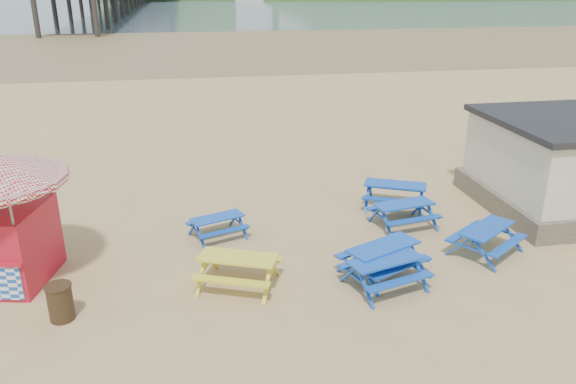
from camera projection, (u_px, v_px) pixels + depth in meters
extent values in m
plane|color=tan|center=(298.00, 240.00, 17.02)|extent=(400.00, 400.00, 0.00)
plane|color=olive|center=(210.00, 43.00, 67.54)|extent=(400.00, 400.00, 0.00)
plane|color=#4B5E6C|center=(192.00, 2.00, 173.18)|extent=(400.00, 400.00, 0.00)
cube|color=#063EB0|center=(217.00, 218.00, 16.99)|extent=(1.72, 1.14, 0.04)
cube|color=#063EB0|center=(211.00, 219.00, 17.51)|extent=(1.58, 0.77, 0.04)
cube|color=#063EB0|center=(225.00, 231.00, 16.65)|extent=(1.58, 0.77, 0.04)
cube|color=#063EB0|center=(395.00, 184.00, 19.15)|extent=(2.21, 1.61, 0.06)
cube|color=#063EB0|center=(397.00, 186.00, 19.88)|extent=(1.99, 1.15, 0.06)
cube|color=#063EB0|center=(393.00, 200.00, 18.64)|extent=(1.99, 1.15, 0.06)
cube|color=#063EB0|center=(404.00, 204.00, 17.70)|extent=(1.99, 1.07, 0.05)
cube|color=#063EB0|center=(393.00, 205.00, 18.35)|extent=(1.91, 0.60, 0.05)
cube|color=#063EB0|center=(415.00, 220.00, 17.25)|extent=(1.91, 0.60, 0.05)
cube|color=#063EB0|center=(386.00, 260.00, 14.18)|extent=(2.06, 1.25, 0.05)
cube|color=#063EB0|center=(371.00, 260.00, 14.82)|extent=(1.93, 0.79, 0.05)
cube|color=#063EB0|center=(400.00, 282.00, 13.75)|extent=(1.93, 0.79, 0.05)
cube|color=#063EB0|center=(383.00, 246.00, 14.79)|extent=(2.17, 1.56, 0.06)
cube|color=#063EB0|center=(366.00, 248.00, 15.42)|extent=(1.96, 1.10, 0.06)
cube|color=#063EB0|center=(401.00, 267.00, 14.38)|extent=(1.96, 1.10, 0.06)
cube|color=#063EB0|center=(488.00, 228.00, 15.93)|extent=(2.03, 1.74, 0.05)
cube|color=#063EB0|center=(465.00, 231.00, 16.46)|extent=(1.75, 1.34, 0.05)
cube|color=#063EB0|center=(508.00, 245.00, 15.61)|extent=(1.75, 1.34, 0.05)
cube|color=gold|center=(238.00, 258.00, 14.23)|extent=(2.14, 1.47, 0.06)
cube|color=gold|center=(245.00, 257.00, 14.95)|extent=(1.95, 1.01, 0.06)
cube|color=gold|center=(230.00, 281.00, 13.74)|extent=(1.95, 1.01, 0.06)
cube|color=#B61325|center=(1.00, 244.00, 14.46)|extent=(2.67, 2.67, 2.05)
cylinder|color=#352514|center=(61.00, 303.00, 12.94)|extent=(0.57, 0.57, 0.86)
cylinder|color=#352514|center=(58.00, 286.00, 12.79)|extent=(0.61, 0.61, 0.04)
ellipsoid|color=#2D4C1E|center=(397.00, 19.00, 246.75)|extent=(264.00, 144.00, 108.00)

